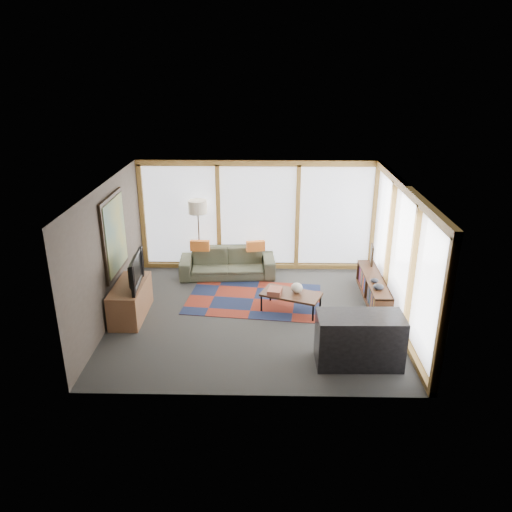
{
  "coord_description": "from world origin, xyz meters",
  "views": [
    {
      "loc": [
        0.2,
        -8.66,
        4.66
      ],
      "look_at": [
        0.0,
        0.4,
        1.1
      ],
      "focal_mm": 35.0,
      "sensor_mm": 36.0,
      "label": 1
    }
  ],
  "objects_px": {
    "tv_console": "(131,300)",
    "coffee_table": "(291,302)",
    "floor_lamp": "(199,236)",
    "sofa": "(227,263)",
    "television": "(131,271)",
    "bar_counter": "(359,340)",
    "bookshelf": "(373,289)"
  },
  "relations": [
    {
      "from": "bookshelf",
      "to": "floor_lamp",
      "type": "bearing_deg",
      "value": 158.86
    },
    {
      "from": "floor_lamp",
      "to": "tv_console",
      "type": "height_order",
      "value": "floor_lamp"
    },
    {
      "from": "sofa",
      "to": "television",
      "type": "distance_m",
      "value": 2.71
    },
    {
      "from": "bookshelf",
      "to": "television",
      "type": "height_order",
      "value": "television"
    },
    {
      "from": "sofa",
      "to": "floor_lamp",
      "type": "relative_size",
      "value": 1.26
    },
    {
      "from": "floor_lamp",
      "to": "television",
      "type": "relative_size",
      "value": 1.62
    },
    {
      "from": "television",
      "to": "floor_lamp",
      "type": "bearing_deg",
      "value": -26.47
    },
    {
      "from": "tv_console",
      "to": "coffee_table",
      "type": "bearing_deg",
      "value": 5.16
    },
    {
      "from": "coffee_table",
      "to": "bar_counter",
      "type": "distance_m",
      "value": 2.11
    },
    {
      "from": "television",
      "to": "tv_console",
      "type": "bearing_deg",
      "value": 58.32
    },
    {
      "from": "floor_lamp",
      "to": "tv_console",
      "type": "distance_m",
      "value": 2.57
    },
    {
      "from": "floor_lamp",
      "to": "television",
      "type": "xyz_separation_m",
      "value": [
        -0.97,
        -2.33,
        0.11
      ]
    },
    {
      "from": "sofa",
      "to": "bar_counter",
      "type": "relative_size",
      "value": 1.56
    },
    {
      "from": "bookshelf",
      "to": "bar_counter",
      "type": "bearing_deg",
      "value": -106.72
    },
    {
      "from": "tv_console",
      "to": "television",
      "type": "xyz_separation_m",
      "value": [
        0.09,
        -0.05,
        0.64
      ]
    },
    {
      "from": "bookshelf",
      "to": "television",
      "type": "relative_size",
      "value": 1.87
    },
    {
      "from": "television",
      "to": "bar_counter",
      "type": "distance_m",
      "value": 4.36
    },
    {
      "from": "sofa",
      "to": "television",
      "type": "xyz_separation_m",
      "value": [
        -1.64,
        -2.05,
        0.66
      ]
    },
    {
      "from": "bar_counter",
      "to": "television",
      "type": "bearing_deg",
      "value": 158.58
    },
    {
      "from": "sofa",
      "to": "bookshelf",
      "type": "relative_size",
      "value": 1.09
    },
    {
      "from": "bar_counter",
      "to": "sofa",
      "type": "bearing_deg",
      "value": 123.09
    },
    {
      "from": "television",
      "to": "sofa",
      "type": "bearing_deg",
      "value": -42.56
    },
    {
      "from": "coffee_table",
      "to": "television",
      "type": "relative_size",
      "value": 1.08
    },
    {
      "from": "coffee_table",
      "to": "tv_console",
      "type": "height_order",
      "value": "tv_console"
    },
    {
      "from": "sofa",
      "to": "coffee_table",
      "type": "bearing_deg",
      "value": -55.12
    },
    {
      "from": "bookshelf",
      "to": "tv_console",
      "type": "bearing_deg",
      "value": -170.45
    },
    {
      "from": "sofa",
      "to": "coffee_table",
      "type": "xyz_separation_m",
      "value": [
        1.39,
        -1.72,
        -0.12
      ]
    },
    {
      "from": "coffee_table",
      "to": "television",
      "type": "height_order",
      "value": "television"
    },
    {
      "from": "coffee_table",
      "to": "television",
      "type": "bearing_deg",
      "value": -173.82
    },
    {
      "from": "coffee_table",
      "to": "bookshelf",
      "type": "distance_m",
      "value": 1.81
    },
    {
      "from": "floor_lamp",
      "to": "coffee_table",
      "type": "distance_m",
      "value": 2.95
    },
    {
      "from": "television",
      "to": "bookshelf",
      "type": "bearing_deg",
      "value": -83.64
    }
  ]
}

